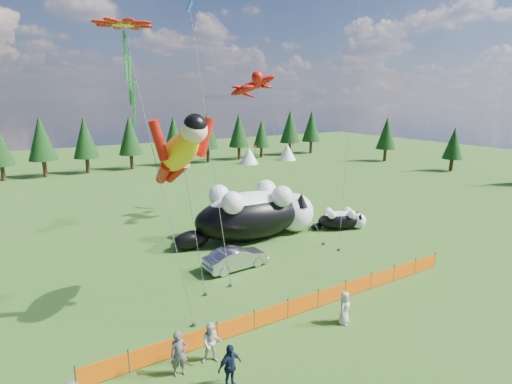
% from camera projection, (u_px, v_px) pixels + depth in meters
% --- Properties ---
extents(ground, '(160.00, 160.00, 0.00)m').
position_uv_depth(ground, '(271.00, 290.00, 23.48)').
color(ground, '#0F3609').
rests_on(ground, ground).
extents(safety_fence, '(22.06, 0.06, 1.10)m').
position_uv_depth(safety_fence, '(303.00, 304.00, 20.87)').
color(safety_fence, '#262626').
rests_on(safety_fence, ground).
extents(tree_line, '(90.00, 4.00, 8.00)m').
position_uv_depth(tree_line, '(106.00, 145.00, 59.89)').
color(tree_line, black).
rests_on(tree_line, ground).
extents(festival_tents, '(50.00, 3.20, 2.80)m').
position_uv_depth(festival_tents, '(188.00, 161.00, 61.93)').
color(festival_tents, white).
rests_on(festival_tents, ground).
extents(cat_large, '(12.10, 4.84, 4.37)m').
position_uv_depth(cat_large, '(255.00, 213.00, 31.75)').
color(cat_large, black).
rests_on(cat_large, ground).
extents(cat_small, '(4.63, 3.11, 1.77)m').
position_uv_depth(cat_small, '(341.00, 219.00, 34.20)').
color(cat_small, black).
rests_on(cat_small, ground).
extents(car, '(4.43, 1.75, 1.43)m').
position_uv_depth(car, '(236.00, 258.00, 26.27)').
color(car, '#B7B7BC').
rests_on(car, ground).
extents(spectator_a, '(0.77, 0.57, 1.92)m').
position_uv_depth(spectator_a, '(179.00, 354.00, 16.09)').
color(spectator_a, '#4E4E53').
rests_on(spectator_a, ground).
extents(spectator_b, '(1.02, 0.85, 1.82)m').
position_uv_depth(spectator_b, '(212.00, 343.00, 16.91)').
color(spectator_b, beige).
rests_on(spectator_b, ground).
extents(spectator_c, '(1.18, 0.75, 1.87)m').
position_uv_depth(spectator_c, '(230.00, 367.00, 15.38)').
color(spectator_c, '#121A32').
rests_on(spectator_c, ground).
extents(spectator_e, '(0.98, 0.85, 1.70)m').
position_uv_depth(spectator_e, '(344.00, 308.00, 19.82)').
color(spectator_e, beige).
rests_on(spectator_e, ground).
extents(superhero_kite, '(4.48, 4.90, 10.72)m').
position_uv_depth(superhero_kite, '(179.00, 153.00, 19.58)').
color(superhero_kite, '#FFB70D').
rests_on(superhero_kite, ground).
extents(gecko_kite, '(6.31, 12.46, 14.85)m').
position_uv_depth(gecko_kite, '(252.00, 86.00, 34.69)').
color(gecko_kite, '#B80F09').
rests_on(gecko_kite, ground).
extents(flower_kite, '(3.24, 4.26, 14.47)m').
position_uv_depth(flower_kite, '(124.00, 28.00, 17.87)').
color(flower_kite, '#B80F09').
rests_on(flower_kite, ground).
extents(diamond_kite_a, '(0.97, 3.83, 16.73)m').
position_uv_depth(diamond_kite_a, '(193.00, 28.00, 22.70)').
color(diamond_kite_a, '#0B53AF').
rests_on(diamond_kite_a, ground).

